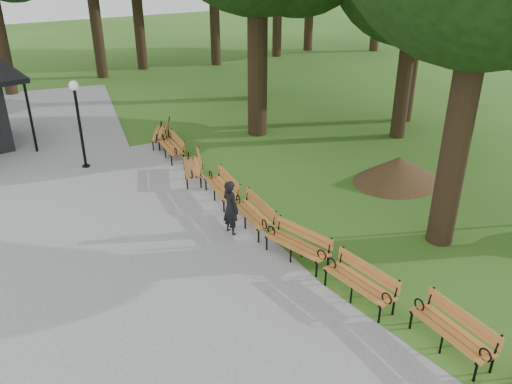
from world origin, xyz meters
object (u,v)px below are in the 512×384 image
dirt_mound (399,169)px  bench_3 (297,245)px  lamp_post (77,106)px  bench_5 (221,188)px  bench_6 (192,167)px  bench_7 (171,147)px  person (231,208)px  bench_1 (451,332)px  bench_2 (359,283)px  bench_8 (161,133)px  bench_4 (252,214)px

dirt_mound → bench_3: dirt_mound is taller
lamp_post → bench_5: lamp_post is taller
bench_6 → bench_7: (0.10, 2.19, 0.00)m
person → bench_6: person is taller
bench_5 → bench_6: same height
bench_1 → bench_2: same height
bench_6 → bench_3: bearing=22.1°
bench_6 → bench_8: bearing=-165.1°
lamp_post → bench_8: bearing=16.9°
bench_2 → bench_8: (-0.26, 11.69, 0.00)m
bench_6 → bench_4: bearing=21.1°
bench_6 → lamp_post: bearing=-114.7°
bench_4 → person: bearing=-90.0°
bench_1 → bench_3: bearing=-167.5°
bench_5 → bench_8: bearing=-175.6°
lamp_post → bench_6: (2.89, -2.81, -1.81)m
person → bench_5: bearing=-28.8°
bench_4 → bench_7: (-0.01, 6.10, 0.00)m
lamp_post → bench_4: lamp_post is taller
dirt_mound → bench_1: 8.02m
bench_3 → dirt_mound: bearing=96.6°
bench_7 → bench_8: bearing=177.8°
bench_1 → person: bearing=-163.9°
bench_2 → bench_5: (-0.44, 5.98, 0.00)m
bench_5 → bench_8: size_ratio=1.00×
dirt_mound → bench_4: size_ratio=1.38×
person → bench_6: size_ratio=0.84×
dirt_mound → bench_2: size_ratio=1.38×
person → bench_7: size_ratio=0.84×
lamp_post → dirt_mound: size_ratio=1.19×
person → bench_4: (0.65, -0.04, -0.35)m
bench_5 → bench_8: 5.71m
bench_1 → bench_2: bearing=-165.1°
person → lamp_post: size_ratio=0.51×
person → bench_8: 7.71m
bench_1 → bench_4: bearing=-169.6°
lamp_post → bench_3: 9.42m
bench_1 → bench_3: (-0.81, 4.15, 0.00)m
bench_2 → lamp_post: bearing=-168.6°
bench_1 → bench_6: bearing=-172.4°
bench_3 → bench_8: same height
lamp_post → bench_7: (2.99, -0.62, -1.81)m
bench_5 → bench_6: 1.94m
bench_5 → bench_2: bearing=10.4°
person → bench_5: size_ratio=0.84×
bench_4 → bench_2: bearing=9.8°
bench_3 → bench_5: same height
bench_1 → bench_2: (-0.51, 2.13, 0.00)m
bench_6 → bench_8: 3.79m
person → dirt_mound: size_ratio=0.61×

